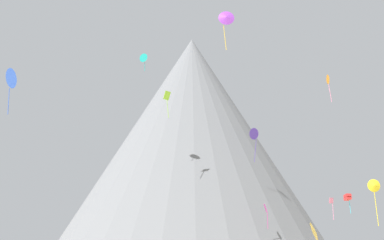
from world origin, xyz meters
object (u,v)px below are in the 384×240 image
object	(u,v)px
kite_gold_low	(315,232)
kite_pink_low	(332,204)
kite_indigo_mid	(253,134)
kite_magenta_low	(266,210)
kite_blue_mid	(12,78)
kite_orange_high	(329,80)
kite_lime_high	(167,98)
rock_massif	(193,151)
kite_yellow_low	(374,186)
kite_violet_high	(226,18)
kite_red_low	(348,197)
kite_teal_high	(144,58)

from	to	relation	value
kite_gold_low	kite_pink_low	size ratio (longest dim) A/B	1.14
kite_indigo_mid	kite_magenta_low	bearing A→B (deg)	67.24
kite_blue_mid	kite_orange_high	world-z (taller)	kite_orange_high
kite_lime_high	kite_blue_mid	bearing A→B (deg)	-118.78
rock_massif	kite_gold_low	size ratio (longest dim) A/B	19.23
kite_indigo_mid	kite_yellow_low	xyz separation A→B (m)	(10.57, -23.35, -11.80)
kite_violet_high	kite_orange_high	xyz separation A→B (m)	(19.57, 16.96, -2.20)
kite_gold_low	kite_red_low	bearing A→B (deg)	-21.25
rock_massif	kite_red_low	world-z (taller)	rock_massif
kite_gold_low	kite_pink_low	world-z (taller)	kite_pink_low
kite_blue_mid	kite_pink_low	world-z (taller)	kite_blue_mid
kite_yellow_low	kite_orange_high	size ratio (longest dim) A/B	1.24
kite_blue_mid	kite_pink_low	distance (m)	55.80
kite_indigo_mid	kite_yellow_low	world-z (taller)	kite_indigo_mid
kite_indigo_mid	kite_blue_mid	bearing A→B (deg)	7.87
rock_massif	kite_lime_high	world-z (taller)	rock_massif
kite_orange_high	kite_teal_high	size ratio (longest dim) A/B	1.53
rock_massif	kite_pink_low	bearing A→B (deg)	-40.98
kite_pink_low	kite_violet_high	bearing A→B (deg)	-105.70
kite_red_low	kite_pink_low	xyz separation A→B (m)	(-0.54, 5.83, -0.54)
kite_lime_high	kite_teal_high	bearing A→B (deg)	-164.42
kite_violet_high	kite_lime_high	bearing A→B (deg)	112.56
rock_massif	kite_teal_high	distance (m)	28.44
kite_magenta_low	kite_orange_high	world-z (taller)	kite_orange_high
kite_red_low	kite_yellow_low	xyz separation A→B (m)	(-3.14, -16.73, -0.11)
kite_yellow_low	kite_pink_low	world-z (taller)	kite_yellow_low
kite_teal_high	kite_pink_low	bearing A→B (deg)	-141.82
kite_indigo_mid	kite_orange_high	world-z (taller)	kite_orange_high
kite_blue_mid	kite_yellow_low	world-z (taller)	kite_blue_mid
kite_lime_high	kite_orange_high	distance (m)	27.01
rock_massif	kite_violet_high	xyz separation A→B (m)	(0.69, -44.82, 9.34)
kite_yellow_low	kite_pink_low	xyz separation A→B (m)	(2.60, 22.56, -0.44)
kite_pink_low	kite_magenta_low	bearing A→B (deg)	-134.53
kite_violet_high	kite_lime_high	size ratio (longest dim) A/B	1.21
kite_indigo_mid	kite_orange_high	bearing A→B (deg)	112.61
kite_teal_high	kite_orange_high	bearing A→B (deg)	-156.84
kite_blue_mid	kite_lime_high	world-z (taller)	kite_lime_high
kite_gold_low	kite_magenta_low	xyz separation A→B (m)	(-0.45, 22.40, 3.83)
kite_gold_low	kite_lime_high	world-z (taller)	kite_lime_high
rock_massif	kite_indigo_mid	xyz separation A→B (m)	(9.28, -18.71, -0.24)
kite_blue_mid	kite_pink_low	size ratio (longest dim) A/B	1.54
kite_magenta_low	kite_lime_high	size ratio (longest dim) A/B	0.86
kite_violet_high	kite_orange_high	size ratio (longest dim) A/B	1.18
kite_gold_low	kite_violet_high	world-z (taller)	kite_violet_high
kite_red_low	kite_gold_low	distance (m)	25.55
kite_indigo_mid	kite_orange_high	size ratio (longest dim) A/B	1.29
kite_gold_low	kite_teal_high	distance (m)	42.54
kite_indigo_mid	kite_blue_mid	size ratio (longest dim) A/B	1.03
kite_indigo_mid	kite_violet_high	world-z (taller)	kite_violet_high
rock_massif	kite_magenta_low	distance (m)	29.66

